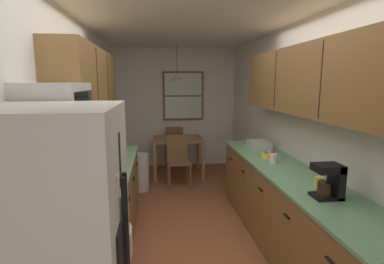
% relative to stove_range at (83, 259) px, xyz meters
% --- Properties ---
extents(ground_plane, '(12.00, 12.00, 0.00)m').
position_rel_stove_range_xyz_m(ground_plane, '(0.99, 1.61, -0.47)').
color(ground_plane, brown).
extents(wall_left, '(0.10, 9.00, 2.55)m').
position_rel_stove_range_xyz_m(wall_left, '(-0.36, 1.61, 0.80)').
color(wall_left, white).
rests_on(wall_left, ground).
extents(wall_right, '(0.10, 9.00, 2.55)m').
position_rel_stove_range_xyz_m(wall_right, '(2.34, 1.61, 0.80)').
color(wall_right, white).
rests_on(wall_right, ground).
extents(wall_back, '(4.40, 0.10, 2.55)m').
position_rel_stove_range_xyz_m(wall_back, '(0.99, 4.26, 0.80)').
color(wall_back, white).
rests_on(wall_back, ground).
extents(ceiling_slab, '(4.40, 9.00, 0.08)m').
position_rel_stove_range_xyz_m(ceiling_slab, '(0.99, 1.61, 2.12)').
color(ceiling_slab, white).
extents(stove_range, '(0.66, 0.59, 1.10)m').
position_rel_stove_range_xyz_m(stove_range, '(0.00, 0.00, 0.00)').
color(stove_range, white).
rests_on(stove_range, ground).
extents(microwave_over_range, '(0.39, 0.58, 0.32)m').
position_rel_stove_range_xyz_m(microwave_over_range, '(-0.11, 0.00, 1.20)').
color(microwave_over_range, white).
extents(counter_left, '(0.64, 1.91, 0.90)m').
position_rel_stove_range_xyz_m(counter_left, '(-0.01, 1.25, -0.02)').
color(counter_left, brown).
rests_on(counter_left, ground).
extents(upper_cabinets_left, '(0.33, 1.99, 0.66)m').
position_rel_stove_range_xyz_m(upper_cabinets_left, '(-0.15, 1.20, 1.39)').
color(upper_cabinets_left, brown).
extents(counter_right, '(0.64, 3.27, 0.90)m').
position_rel_stove_range_xyz_m(counter_right, '(1.99, 0.72, -0.02)').
color(counter_right, brown).
rests_on(counter_right, ground).
extents(upper_cabinets_right, '(0.33, 2.95, 0.70)m').
position_rel_stove_range_xyz_m(upper_cabinets_right, '(2.13, 0.67, 1.38)').
color(upper_cabinets_right, brown).
extents(dining_table, '(0.96, 0.78, 0.75)m').
position_rel_stove_range_xyz_m(dining_table, '(1.00, 3.48, 0.16)').
color(dining_table, olive).
rests_on(dining_table, ground).
extents(dining_chair_near, '(0.42, 0.42, 0.90)m').
position_rel_stove_range_xyz_m(dining_chair_near, '(0.95, 2.89, 0.03)').
color(dining_chair_near, brown).
rests_on(dining_chair_near, ground).
extents(dining_chair_far, '(0.43, 0.43, 0.90)m').
position_rel_stove_range_xyz_m(dining_chair_far, '(0.97, 4.08, 0.03)').
color(dining_chair_far, brown).
rests_on(dining_chair_far, ground).
extents(pendant_light, '(0.25, 0.25, 0.69)m').
position_rel_stove_range_xyz_m(pendant_light, '(1.00, 3.48, 1.44)').
color(pendant_light, black).
extents(back_window, '(0.87, 0.05, 1.04)m').
position_rel_stove_range_xyz_m(back_window, '(1.17, 4.18, 1.06)').
color(back_window, brown).
extents(trash_bin, '(0.30, 0.30, 0.63)m').
position_rel_stove_range_xyz_m(trash_bin, '(0.29, 2.73, -0.16)').
color(trash_bin, silver).
rests_on(trash_bin, ground).
extents(storage_canister, '(0.11, 0.11, 0.19)m').
position_rel_stove_range_xyz_m(storage_canister, '(-0.01, 0.43, 0.53)').
color(storage_canister, '#265999').
rests_on(storage_canister, counter_left).
extents(dish_towel, '(0.02, 0.16, 0.24)m').
position_rel_stove_range_xyz_m(dish_towel, '(0.35, 0.15, 0.03)').
color(dish_towel, beige).
extents(coffee_maker, '(0.22, 0.18, 0.28)m').
position_rel_stove_range_xyz_m(coffee_maker, '(1.99, -0.04, 0.58)').
color(coffee_maker, black).
rests_on(coffee_maker, counter_right).
extents(mug_by_coffeemaker, '(0.12, 0.08, 0.11)m').
position_rel_stove_range_xyz_m(mug_by_coffeemaker, '(1.94, 1.02, 0.48)').
color(mug_by_coffeemaker, white).
rests_on(mug_by_coffeemaker, counter_right).
extents(mug_spare, '(0.12, 0.08, 0.11)m').
position_rel_stove_range_xyz_m(mug_spare, '(2.02, 0.17, 0.48)').
color(mug_spare, '#E5CC4C').
rests_on(mug_spare, counter_right).
extents(fruit_bowl, '(0.20, 0.20, 0.09)m').
position_rel_stove_range_xyz_m(fruit_bowl, '(1.98, 1.26, 0.47)').
color(fruit_bowl, '#E5D14C').
rests_on(fruit_bowl, counter_right).
extents(dish_rack, '(0.28, 0.34, 0.10)m').
position_rel_stove_range_xyz_m(dish_rack, '(2.04, 1.81, 0.48)').
color(dish_rack, silver).
rests_on(dish_rack, counter_right).
extents(table_serving_bowl, '(0.20, 0.20, 0.06)m').
position_rel_stove_range_xyz_m(table_serving_bowl, '(0.97, 3.39, 0.30)').
color(table_serving_bowl, silver).
rests_on(table_serving_bowl, dining_table).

